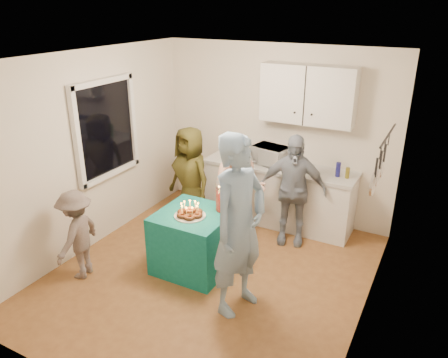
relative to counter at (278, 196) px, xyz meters
The scene contains 19 objects.
floor 1.76m from the counter, 96.71° to the right, with size 4.00×4.00×0.00m, color brown.
ceiling 2.76m from the counter, 96.71° to the right, with size 4.00×4.00×0.00m, color white.
back_wall 0.94m from the counter, 123.69° to the left, with size 3.60×3.60×0.00m, color silver.
left_wall 2.77m from the counter, 139.64° to the right, with size 4.00×4.00×0.00m, color silver.
right_wall 2.49m from the counter, 46.74° to the right, with size 4.00×4.00×0.00m, color silver.
window_night 2.66m from the counter, 144.60° to the right, with size 0.04×1.00×1.20m, color black.
counter is the anchor object (origin of this frame).
countertop 0.46m from the counter, 90.00° to the right, with size 2.24×0.62×0.05m, color beige.
upper_cabinet 1.56m from the counter, 26.57° to the left, with size 1.30×0.30×0.80m, color white.
pot_rack 2.16m from the counter, 33.34° to the right, with size 0.12×1.00×0.60m, color black.
microwave 0.63m from the counter, behind, with size 0.49×0.34×0.27m, color white.
party_table 1.71m from the counter, 105.61° to the right, with size 0.85×0.85×0.76m, color #106E64.
donut_cake 1.84m from the counter, 104.75° to the right, with size 0.38×0.38×0.18m, color #381C0C, non-canonical shape.
punch_jar 1.48m from the counter, 97.00° to the right, with size 0.22×0.22×0.34m, color red.
man_birthday 2.17m from the counter, 80.27° to the right, with size 0.72×0.48×1.98m, color #83A1BE.
woman_back_left 1.34m from the counter, 148.54° to the right, with size 0.74×0.48×1.51m, color brown.
woman_back_center 0.91m from the counter, 109.22° to the right, with size 0.75×0.59×1.55m, color tan.
woman_back_right 0.68m from the counter, 51.63° to the right, with size 0.91×0.38×1.56m, color #0F1D33.
child_near_left 2.92m from the counter, 123.19° to the right, with size 0.72×0.42×1.12m, color #5A4C48.
Camera 1 is at (2.28, -3.93, 3.14)m, focal length 35.00 mm.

